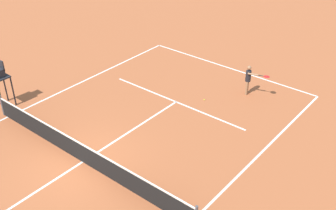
{
  "coord_description": "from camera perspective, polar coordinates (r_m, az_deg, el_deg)",
  "views": [
    {
      "loc": [
        -11.13,
        8.16,
        10.78
      ],
      "look_at": [
        -0.71,
        -4.69,
        0.8
      ],
      "focal_mm": 44.28,
      "sensor_mm": 36.0,
      "label": 1
    }
  ],
  "objects": [
    {
      "name": "ground_plane",
      "position": [
        17.51,
        -11.65,
        -7.66
      ],
      "size": [
        60.0,
        60.0,
        0.0
      ],
      "primitive_type": "plane",
      "color": "#AD5933"
    },
    {
      "name": "court_lines",
      "position": [
        17.51,
        -11.65,
        -7.66
      ],
      "size": [
        10.92,
        22.71,
        0.01
      ],
      "color": "white",
      "rests_on": "ground"
    },
    {
      "name": "tennis_net",
      "position": [
        17.21,
        -11.82,
        -6.37
      ],
      "size": [
        11.52,
        0.1,
        1.07
      ],
      "color": "#4C4C51",
      "rests_on": "ground"
    },
    {
      "name": "player_serving",
      "position": [
        21.78,
        11.11,
        3.71
      ],
      "size": [
        1.3,
        0.49,
        1.63
      ],
      "rotation": [
        0.0,
        0.0,
        1.86
      ],
      "color": "#9E704C",
      "rests_on": "ground"
    },
    {
      "name": "tennis_ball",
      "position": [
        21.34,
        5.01,
        0.74
      ],
      "size": [
        0.07,
        0.07,
        0.07
      ],
      "primitive_type": "sphere",
      "color": "#CCE033",
      "rests_on": "ground"
    },
    {
      "name": "umpire_chair",
      "position": [
        21.69,
        -22.16,
        3.65
      ],
      "size": [
        0.8,
        0.8,
        2.41
      ],
      "color": "#232328",
      "rests_on": "ground"
    }
  ]
}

